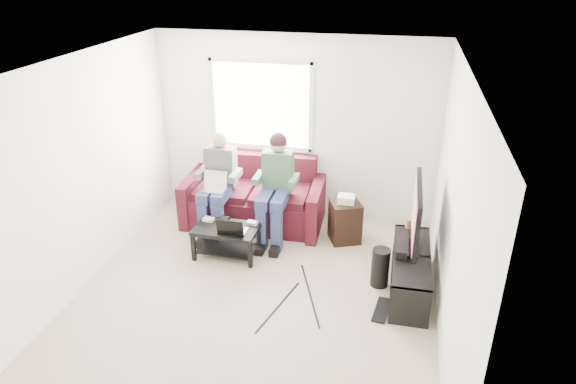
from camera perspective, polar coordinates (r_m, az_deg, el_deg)
The scene contains 26 objects.
floor at distance 5.96m, azimuth -3.71°, elevation -11.64°, with size 4.50×4.50×0.00m, color tan.
ceiling at distance 4.87m, azimuth -4.58°, elevation 13.68°, with size 4.50×4.50×0.00m, color white.
wall_back at distance 7.31m, azimuth 0.88°, elevation 7.15°, with size 4.50×4.50×0.00m, color white.
wall_front at distance 3.53m, azimuth -14.80°, elevation -15.80°, with size 4.50×4.50×0.00m, color white.
wall_left at distance 6.12m, azimuth -22.37°, elevation 1.50°, with size 4.50×4.50×0.00m, color white.
wall_right at distance 5.13m, azimuth 17.90°, elevation -2.35°, with size 4.50×4.50×0.00m, color white.
window at distance 7.32m, azimuth -3.02°, elevation 9.59°, with size 1.48×0.04×1.28m.
sofa at distance 7.36m, azimuth -3.73°, elevation -0.87°, with size 1.99×1.01×0.92m.
person_left at distance 6.99m, azimuth -7.80°, elevation 1.36°, with size 0.40×0.70×1.39m.
person_right at distance 6.76m, azimuth -1.39°, elevation 1.31°, with size 0.40×0.71×1.43m.
laptop_silver at distance 6.85m, azimuth -8.27°, elevation 0.70°, with size 0.32×0.22×0.24m, color silver, non-canonical shape.
coffee_table at distance 6.59m, azimuth -6.83°, elevation -4.75°, with size 0.82×0.52×0.40m.
laptop_black at distance 6.38m, azimuth -6.15°, elevation -3.45°, with size 0.34×0.24×0.24m, color black, non-canonical shape.
controller_a at distance 6.72m, azimuth -8.82°, elevation -3.02°, with size 0.14×0.09×0.04m, color silver.
controller_b at distance 6.71m, azimuth -7.20°, elevation -2.96°, with size 0.14×0.09×0.04m, color black.
controller_c at distance 6.57m, azimuth -3.99°, elevation -3.45°, with size 0.14×0.09×0.04m, color gray.
tv_stand at distance 6.13m, azimuth 13.39°, elevation -8.81°, with size 0.42×1.38×0.46m.
tv at distance 5.86m, azimuth 14.07°, elevation -2.46°, with size 0.12×1.10×0.81m.
soundbar at distance 6.05m, azimuth 12.55°, elevation -5.80°, with size 0.12×0.50×0.10m, color black.
drink_cup at distance 6.51m, azimuth 13.27°, elevation -3.42°, with size 0.08×0.08×0.12m, color #A16945.
console_white at distance 5.76m, azimuth 13.43°, elevation -10.43°, with size 0.30×0.22×0.06m, color silver.
console_grey at distance 6.34m, azimuth 13.48°, elevation -6.73°, with size 0.34×0.26×0.08m, color gray.
console_black at distance 6.05m, azimuth 13.46°, elevation -8.49°, with size 0.38×0.30×0.07m, color black.
subwoofer at distance 6.11m, azimuth 10.21°, elevation -8.25°, with size 0.21×0.21×0.48m, color black.
keyboard_floor at distance 5.84m, azimuth 10.37°, elevation -12.76°, with size 0.15×0.44×0.02m, color black.
end_table at distance 6.92m, azimuth 6.35°, elevation -3.14°, with size 0.38×0.38×0.66m.
Camera 1 is at (1.40, -4.56, 3.57)m, focal length 32.00 mm.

